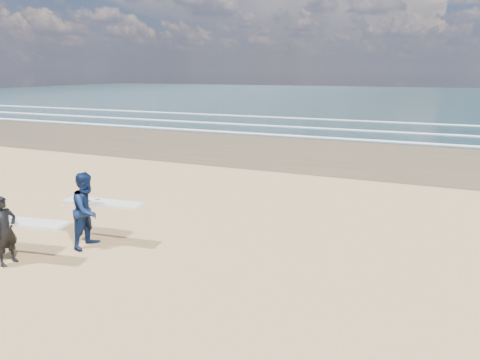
% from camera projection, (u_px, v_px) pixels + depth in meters
% --- Properties ---
extents(surfer_near, '(2.26, 1.10, 1.69)m').
position_uv_depth(surfer_near, '(8.00, 229.00, 10.06)').
color(surfer_near, black).
rests_on(surfer_near, ground).
extents(surfer_far, '(2.24, 1.21, 1.99)m').
position_uv_depth(surfer_far, '(89.00, 209.00, 11.06)').
color(surfer_far, '#0A193D').
rests_on(surfer_far, ground).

